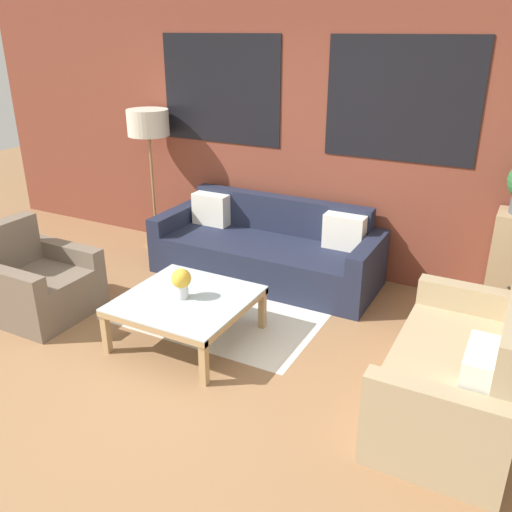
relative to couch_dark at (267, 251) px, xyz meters
name	(u,v)px	position (x,y,z in m)	size (l,w,h in m)	color
ground_plane	(168,378)	(0.16, -1.95, -0.28)	(16.00, 16.00, 0.00)	#8E6642
wall_back_brick	(304,134)	(0.16, 0.49, 1.13)	(8.40, 0.09, 2.80)	brown
rug	(227,307)	(-0.01, -0.79, -0.27)	(1.83, 1.48, 0.00)	silver
couch_dark	(267,251)	(0.00, 0.00, 0.00)	(2.31, 0.88, 0.78)	#1E2338
settee_vintage	(461,374)	(2.11, -1.37, 0.03)	(0.80, 1.54, 0.92)	tan
armchair_corner	(39,285)	(-1.46, -1.66, 0.00)	(0.80, 0.81, 0.84)	#6B5B4C
coffee_table	(186,303)	(-0.01, -1.43, 0.06)	(0.99, 0.99, 0.39)	silver
floor_lamp	(148,127)	(-1.55, 0.16, 1.12)	(0.46, 0.46, 1.58)	olive
flower_vase	(181,282)	(-0.04, -1.45, 0.26)	(0.16, 0.16, 0.25)	silver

